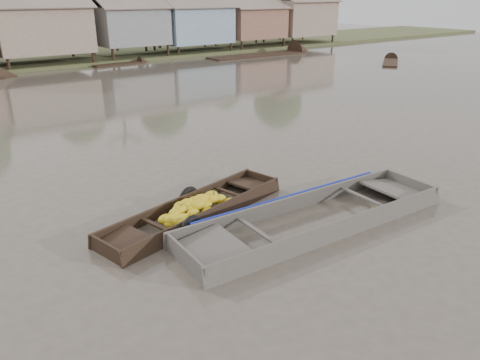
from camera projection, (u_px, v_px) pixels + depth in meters
ground at (273, 209)px, 11.90m from camera, size 120.00×120.00×0.00m
riverbank at (37, 21)px, 36.17m from camera, size 120.00×12.47×10.22m
banana_boat at (194, 212)px, 11.43m from camera, size 5.43×2.40×0.73m
viewer_boat at (315, 222)px, 11.13m from camera, size 7.14×2.22×0.57m
distant_boats at (156, 67)px, 34.86m from camera, size 48.09×14.57×0.35m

